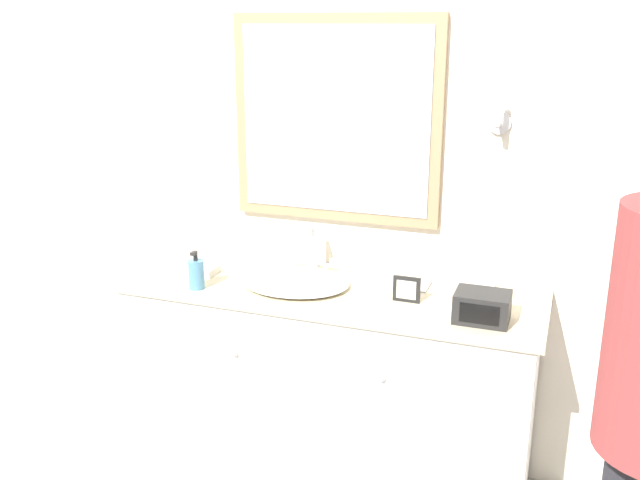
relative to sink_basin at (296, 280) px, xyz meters
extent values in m
cube|color=silver|center=(0.14, 0.34, 0.35)|extent=(8.00, 0.06, 2.55)
cube|color=#997A56|center=(0.07, 0.29, 0.63)|extent=(0.92, 0.04, 0.87)
cube|color=#9EA8B2|center=(0.07, 0.27, 0.63)|extent=(0.83, 0.01, 0.78)
cylinder|color=silver|center=(0.75, 0.30, 0.65)|extent=(0.09, 0.01, 0.09)
cylinder|color=silver|center=(0.75, 0.25, 0.65)|extent=(0.02, 0.10, 0.02)
cylinder|color=white|center=(0.75, 0.20, 0.72)|extent=(0.02, 0.02, 0.14)
cube|color=white|center=(0.14, 0.02, -0.49)|extent=(1.69, 0.55, 0.88)
cube|color=#C6B793|center=(0.14, 0.02, -0.03)|extent=(1.75, 0.58, 0.03)
sphere|color=silver|center=(-0.16, -0.26, -0.24)|extent=(0.02, 0.02, 0.02)
sphere|color=silver|center=(0.45, -0.26, -0.24)|extent=(0.02, 0.02, 0.02)
ellipsoid|color=white|center=(0.00, -0.01, 0.00)|extent=(0.46, 0.38, 0.03)
cylinder|color=silver|center=(0.00, 0.20, 0.00)|extent=(0.06, 0.06, 0.03)
cylinder|color=silver|center=(0.00, 0.20, 0.09)|extent=(0.02, 0.02, 0.16)
cylinder|color=silver|center=(0.00, 0.17, 0.18)|extent=(0.02, 0.07, 0.02)
cylinder|color=white|center=(-0.07, 0.20, 0.01)|extent=(0.05, 0.02, 0.02)
cylinder|color=white|center=(0.08, 0.20, 0.01)|extent=(0.05, 0.02, 0.02)
cylinder|color=teal|center=(-0.37, -0.18, 0.04)|extent=(0.07, 0.07, 0.12)
cylinder|color=black|center=(-0.37, -0.18, 0.12)|extent=(0.02, 0.02, 0.04)
cube|color=black|center=(-0.37, -0.19, 0.14)|extent=(0.02, 0.03, 0.01)
cube|color=black|center=(0.78, -0.11, 0.04)|extent=(0.20, 0.15, 0.11)
cube|color=black|center=(0.78, -0.18, 0.04)|extent=(0.14, 0.01, 0.07)
cube|color=black|center=(0.48, -0.03, 0.03)|extent=(0.11, 0.01, 0.10)
cube|color=beige|center=(0.48, -0.03, 0.03)|extent=(0.08, 0.00, 0.07)
cube|color=#B7A899|center=(0.71, 0.18, 0.00)|extent=(0.18, 0.11, 0.03)
cube|color=silver|center=(-0.47, -0.01, 0.00)|extent=(0.20, 0.11, 0.03)
cube|color=silver|center=(0.44, 0.15, -0.01)|extent=(0.18, 0.13, 0.01)
camera|label=1|loc=(1.05, -2.58, 1.04)|focal=40.00mm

